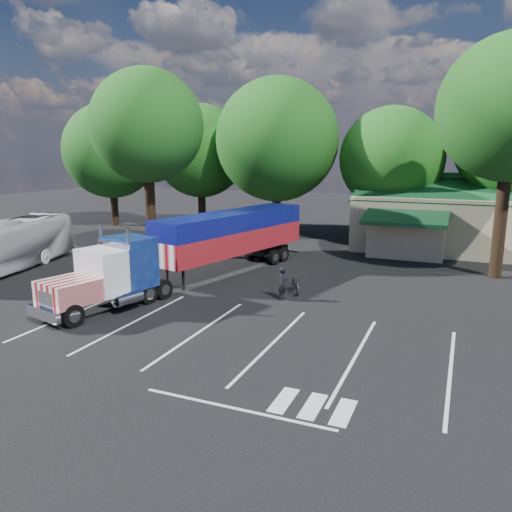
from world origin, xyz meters
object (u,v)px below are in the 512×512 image
at_px(tour_bus, 4,246).
at_px(silver_sedan, 440,245).
at_px(woman, 283,283).
at_px(semi_truck, 205,242).
at_px(bicycle, 296,284).

bearing_deg(tour_bus, silver_sedan, 20.32).
height_order(woman, silver_sedan, woman).
distance_m(semi_truck, silver_sedan, 17.34).
xyz_separation_m(woman, tour_bus, (-17.60, -1.05, 0.74)).
height_order(semi_truck, bicycle, semi_truck).
distance_m(woman, tour_bus, 17.65).
bearing_deg(bicycle, woman, -127.02).
xyz_separation_m(tour_bus, silver_sedan, (24.18, 15.46, -0.84)).
bearing_deg(semi_truck, woman, -5.55).
relative_size(semi_truck, bicycle, 10.03).
height_order(semi_truck, tour_bus, semi_truck).
bearing_deg(woman, silver_sedan, -26.91).
bearing_deg(tour_bus, semi_truck, 1.58).
bearing_deg(silver_sedan, woman, 155.40).
height_order(tour_bus, silver_sedan, tour_bus).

